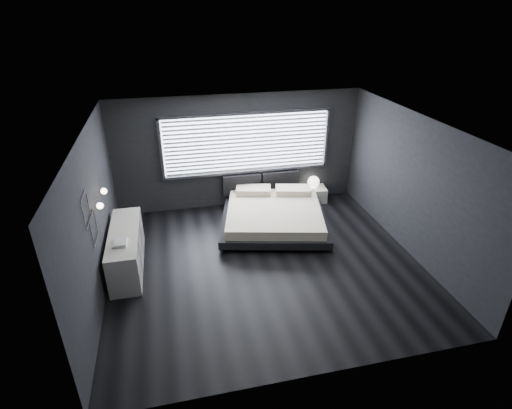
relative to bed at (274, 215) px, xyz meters
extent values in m
plane|color=black|center=(-0.56, -1.43, -0.28)|extent=(6.00, 6.00, 0.00)
plane|color=white|center=(-0.56, -1.43, 2.52)|extent=(6.00, 6.00, 0.00)
cube|color=black|center=(-0.56, 1.32, 1.12)|extent=(6.00, 0.04, 2.80)
cube|color=black|center=(-0.56, -4.18, 1.12)|extent=(6.00, 0.04, 2.80)
cube|color=black|center=(-3.56, -1.43, 1.12)|extent=(0.04, 5.50, 2.80)
cube|color=black|center=(2.44, -1.43, 1.12)|extent=(0.04, 5.50, 2.80)
cube|color=white|center=(-0.36, 1.30, 1.33)|extent=(4.00, 0.02, 1.38)
cube|color=#47474C|center=(-2.40, 1.27, 1.33)|extent=(0.06, 0.08, 1.48)
cube|color=#47474C|center=(1.68, 1.27, 1.33)|extent=(0.06, 0.08, 1.48)
cube|color=#47474C|center=(-0.36, 1.27, 2.06)|extent=(4.14, 0.08, 0.06)
cube|color=#47474C|center=(-0.36, 1.27, 0.60)|extent=(4.14, 0.08, 0.06)
cube|color=silver|center=(-0.36, 1.24, 1.33)|extent=(3.94, 0.03, 1.32)
cube|color=black|center=(-0.51, 1.21, 0.29)|extent=(0.96, 0.16, 0.52)
cube|color=black|center=(0.49, 1.21, 0.29)|extent=(0.96, 0.16, 0.52)
cylinder|color=silver|center=(-3.51, -1.38, 1.32)|extent=(0.10, 0.02, 0.02)
sphere|color=#FFE5B7|center=(-3.44, -1.38, 1.32)|extent=(0.11, 0.11, 0.11)
cylinder|color=silver|center=(-3.51, -0.78, 1.32)|extent=(0.10, 0.02, 0.02)
sphere|color=#FFE5B7|center=(-3.44, -0.78, 1.32)|extent=(0.11, 0.11, 0.11)
cube|color=#47474C|center=(-3.53, -1.98, 1.80)|extent=(0.01, 0.46, 0.02)
cube|color=#47474C|center=(-3.53, -1.98, 1.34)|extent=(0.01, 0.46, 0.02)
cube|color=#47474C|center=(-3.53, -1.75, 1.57)|extent=(0.01, 0.02, 0.46)
cube|color=#47474C|center=(-3.53, -2.21, 1.57)|extent=(0.01, 0.02, 0.46)
cube|color=#47474C|center=(-3.53, -1.73, 1.33)|extent=(0.01, 0.46, 0.02)
cube|color=#47474C|center=(-3.53, -1.73, 0.87)|extent=(0.01, 0.46, 0.02)
cube|color=#47474C|center=(-3.53, -1.50, 1.10)|extent=(0.01, 0.02, 0.46)
cube|color=#47474C|center=(-3.53, -1.96, 1.10)|extent=(0.01, 0.02, 0.46)
cube|color=black|center=(-1.22, -0.70, -0.24)|extent=(0.16, 0.16, 0.09)
cube|color=black|center=(0.77, -1.17, -0.24)|extent=(0.16, 0.16, 0.09)
cube|color=black|center=(-0.79, 1.08, -0.24)|extent=(0.16, 0.16, 0.09)
cube|color=black|center=(1.19, 0.61, -0.24)|extent=(0.16, 0.16, 0.09)
cube|color=black|center=(-0.01, -0.04, -0.11)|extent=(2.82, 2.74, 0.17)
cube|color=beige|center=(-0.01, -0.04, 0.08)|extent=(2.54, 2.54, 0.22)
cube|color=beige|center=(-0.29, 0.88, 0.26)|extent=(0.92, 0.63, 0.14)
cube|color=beige|center=(0.65, 0.66, 0.26)|extent=(0.92, 0.63, 0.14)
cube|color=silver|center=(1.37, 1.07, -0.11)|extent=(0.67, 0.58, 0.36)
sphere|color=white|center=(1.36, 1.11, 0.22)|extent=(0.30, 0.30, 0.30)
cube|color=silver|center=(-3.21, -0.91, 0.11)|extent=(0.55, 1.98, 0.79)
cube|color=#47474C|center=(-2.93, -0.91, 0.11)|extent=(0.01, 1.95, 0.77)
cube|color=silver|center=(-3.23, -1.35, 0.52)|extent=(0.26, 0.33, 0.04)
cube|color=silver|center=(-3.22, -1.37, 0.56)|extent=(0.22, 0.29, 0.03)
camera|label=1|loc=(-2.21, -7.78, 4.38)|focal=28.00mm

